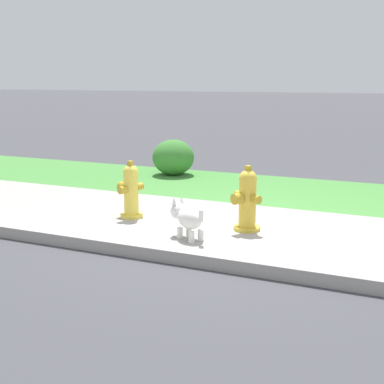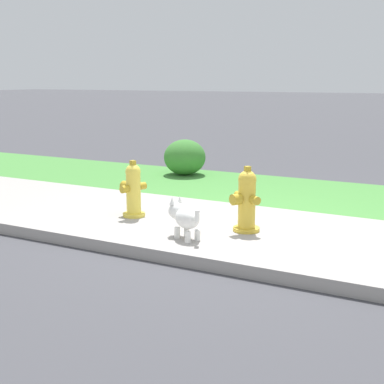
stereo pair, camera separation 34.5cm
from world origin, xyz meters
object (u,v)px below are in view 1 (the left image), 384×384
(fire_hydrant_near_corner, at_px, (247,200))
(small_white_dog, at_px, (187,217))
(fire_hydrant_by_grass_verge, at_px, (131,191))
(shrub_bush_near_lamp, at_px, (173,157))

(fire_hydrant_near_corner, xyz_separation_m, small_white_dog, (-0.46, -0.55, -0.11))
(fire_hydrant_near_corner, bearing_deg, small_white_dog, 80.52)
(fire_hydrant_by_grass_verge, xyz_separation_m, shrub_bush_near_lamp, (-0.83, 2.83, -0.02))
(small_white_dog, xyz_separation_m, shrub_bush_near_lamp, (-1.81, 3.35, 0.07))
(fire_hydrant_by_grass_verge, relative_size, small_white_dog, 1.52)
(fire_hydrant_by_grass_verge, height_order, shrub_bush_near_lamp, fire_hydrant_by_grass_verge)
(fire_hydrant_by_grass_verge, relative_size, shrub_bush_near_lamp, 0.96)
(fire_hydrant_near_corner, distance_m, shrub_bush_near_lamp, 3.60)
(fire_hydrant_by_grass_verge, bearing_deg, fire_hydrant_near_corner, -71.97)
(fire_hydrant_by_grass_verge, bearing_deg, shrub_bush_near_lamp, 33.07)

